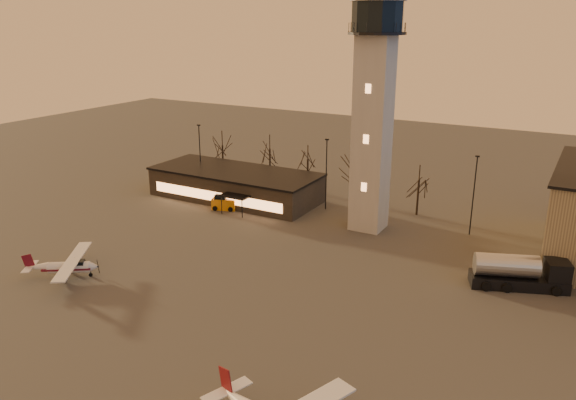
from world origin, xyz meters
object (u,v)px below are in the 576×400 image
at_px(terminal, 235,184).
at_px(service_cart, 224,203).
at_px(cessna_rear, 70,269).
at_px(control_tower, 374,101).
at_px(fuel_truck, 519,275).

distance_m(terminal, service_cart, 5.37).
height_order(terminal, cessna_rear, terminal).
xyz_separation_m(control_tower, cessna_rear, (-21.63, -28.93, -15.37)).
distance_m(terminal, cessna_rear, 30.94).
bearing_deg(cessna_rear, terminal, 56.92).
distance_m(control_tower, fuel_truck, 25.92).
height_order(control_tower, terminal, control_tower).
height_order(terminal, service_cart, terminal).
bearing_deg(cessna_rear, fuel_truck, -7.23).
bearing_deg(cessna_rear, service_cart, 53.86).
bearing_deg(service_cart, control_tower, -9.80).
xyz_separation_m(control_tower, service_cart, (-20.55, -3.02, -15.51)).
relative_size(terminal, service_cart, 6.71).
distance_m(fuel_truck, service_cart, 40.33).
xyz_separation_m(control_tower, terminal, (-21.99, 1.98, -14.17)).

